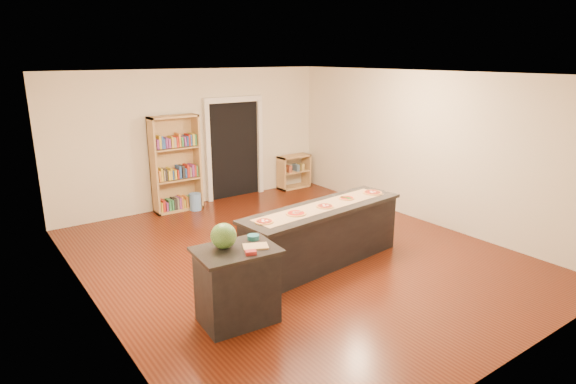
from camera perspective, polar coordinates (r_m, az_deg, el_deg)
room at (r=7.25m, az=0.92°, el=2.69°), size 6.00×7.00×2.80m
doorway at (r=10.63m, az=-6.39°, el=5.76°), size 1.40×0.09×2.21m
kitchen_island at (r=7.28m, az=4.15°, el=-5.10°), size 2.75×0.74×0.91m
side_counter at (r=5.77m, az=-6.04°, el=-10.92°), size 0.93×0.68×0.92m
bookshelf at (r=9.89m, az=-13.14°, el=3.26°), size 0.96×0.34×1.93m
low_shelf at (r=11.44m, az=0.72°, el=2.44°), size 0.78×0.34×0.78m
waste_bin at (r=10.01m, az=-10.93°, el=-1.14°), size 0.24×0.24×0.35m
kraft_paper at (r=7.14m, az=4.13°, el=-1.68°), size 2.42×0.67×0.00m
watermelon at (r=5.56m, az=-7.64°, el=-5.18°), size 0.30×0.30×0.30m
cutting_board at (r=5.60m, az=-3.87°, el=-6.45°), size 0.34×0.29×0.02m
package_red at (r=5.41m, az=-4.43°, el=-7.16°), size 0.15×0.13×0.04m
package_teal at (r=5.82m, az=-4.15°, el=-5.37°), size 0.15×0.15×0.05m
pizza_a at (r=6.45m, az=-2.85°, el=-3.50°), size 0.28×0.28×0.02m
pizza_b at (r=6.76m, az=0.95°, el=-2.55°), size 0.27×0.27×0.02m
pizza_c at (r=7.10m, az=4.41°, el=-1.68°), size 0.28×0.28×0.02m
pizza_d at (r=7.53m, az=6.95°, el=-0.71°), size 0.26×0.26×0.02m
pizza_e at (r=7.90m, az=9.97°, el=-0.06°), size 0.31×0.31×0.02m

